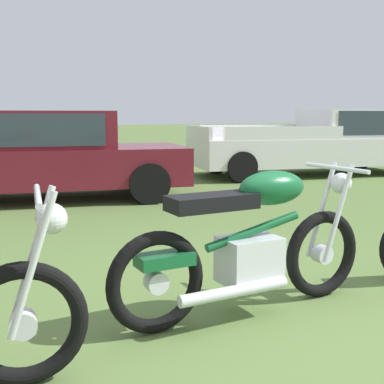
{
  "coord_description": "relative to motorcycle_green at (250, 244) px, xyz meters",
  "views": [
    {
      "loc": [
        -2.1,
        -2.31,
        1.37
      ],
      "look_at": [
        0.41,
        1.89,
        0.61
      ],
      "focal_mm": 46.59,
      "sensor_mm": 36.0,
      "label": 1
    }
  ],
  "objects": [
    {
      "name": "motorcycle_green",
      "position": [
        0.0,
        0.0,
        0.0
      ],
      "size": [
        2.03,
        0.64,
        1.02
      ],
      "rotation": [
        0.0,
        0.0,
        -0.05
      ],
      "color": "black",
      "rests_on": "ground"
    },
    {
      "name": "pickup_truck_white",
      "position": [
        6.34,
        5.69,
        0.26
      ],
      "size": [
        5.6,
        3.11,
        1.49
      ],
      "rotation": [
        0.0,
        0.0,
        -0.26
      ],
      "color": "silver",
      "rests_on": "ground"
    },
    {
      "name": "ground_plane",
      "position": [
        0.04,
        -0.35,
        -0.49
      ],
      "size": [
        120.0,
        120.0,
        0.0
      ],
      "primitive_type": "plane",
      "color": "#567038"
    },
    {
      "name": "car_burgundy",
      "position": [
        -0.03,
        5.49,
        0.31
      ],
      "size": [
        4.82,
        2.97,
        1.43
      ],
      "rotation": [
        0.0,
        0.0,
        -0.28
      ],
      "color": "maroon",
      "rests_on": "ground"
    }
  ]
}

